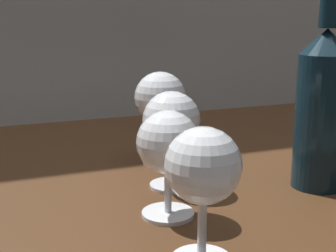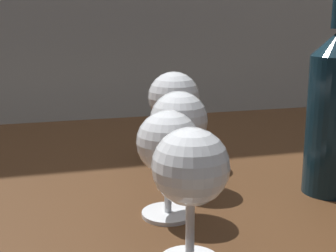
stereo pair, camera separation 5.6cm
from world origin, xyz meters
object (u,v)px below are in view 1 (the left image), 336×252
wine_glass_pinot (168,146)px  wine_bottle (322,105)px  wine_glass_white (160,99)px  wine_glass_cabernet (203,169)px  wine_glass_rose (171,122)px

wine_glass_pinot → wine_bottle: 0.24m
wine_glass_white → wine_bottle: size_ratio=0.49×
wine_glass_cabernet → wine_bottle: size_ratio=0.45×
wine_glass_white → wine_bottle: (0.17, -0.19, 0.01)m
wine_glass_cabernet → wine_glass_white: (0.08, 0.32, 0.01)m
wine_glass_rose → wine_bottle: 0.21m
wine_glass_pinot → wine_bottle: (0.24, 0.02, 0.03)m
wine_glass_pinot → wine_glass_rose: (0.04, 0.09, 0.01)m
wine_glass_white → wine_bottle: bearing=-47.4°
wine_glass_white → wine_glass_cabernet: bearing=-103.5°
wine_glass_white → wine_glass_pinot: bearing=-108.1°
wine_glass_pinot → wine_glass_rose: bearing=65.8°
wine_glass_cabernet → wine_glass_rose: same height
wine_glass_rose → wine_bottle: bearing=-20.6°
wine_glass_cabernet → wine_glass_pinot: size_ratio=1.05×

